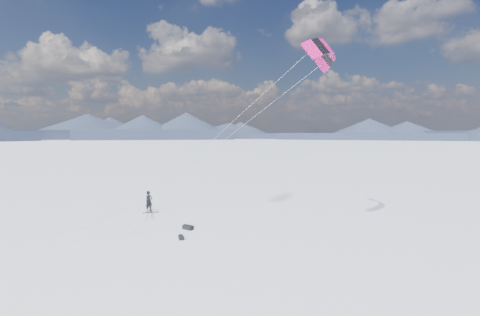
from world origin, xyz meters
The scene contains 9 objects.
ground centered at (0.00, 0.00, 0.00)m, with size 1800.00×1800.00×0.00m, color white.
horizon_hills centered at (0.00, 0.00, 4.57)m, with size 704.00×704.00×10.38m.
snow_tracks centered at (-0.65, -0.35, 0.00)m, with size 14.76×10.25×0.01m.
snowkiter centered at (-2.78, 2.99, 0.00)m, with size 0.68×0.45×1.87m, color black.
snowboard centered at (-2.47, 2.82, 0.02)m, with size 1.39×0.26×0.04m, color maroon.
tripod centered at (-0.91, 0.94, 0.81)m, with size 0.58×0.64×1.25m.
gear_bag_a centered at (3.42, -0.24, 0.16)m, with size 0.86×0.51×0.36m.
gear_bag_b centered at (4.27, -2.34, 0.12)m, with size 0.65×0.66×0.29m.
power_kite centered at (11.96, 4.03, 12.55)m, with size 15.98×5.85×12.27m.
Camera 1 is at (17.25, -21.04, 7.06)m, focal length 26.00 mm.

